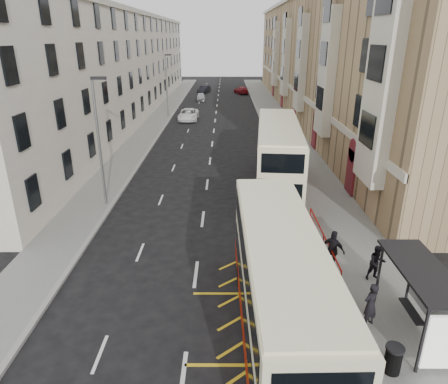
{
  "coord_description": "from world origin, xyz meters",
  "views": [
    {
      "loc": [
        1.37,
        -11.86,
        10.34
      ],
      "look_at": [
        1.29,
        8.35,
        2.4
      ],
      "focal_mm": 32.0,
      "sensor_mm": 36.0,
      "label": 1
    }
  ],
  "objects_px": {
    "double_decker_rear": "(278,157)",
    "white_van": "(188,115)",
    "litter_bin": "(393,359)",
    "car_dark": "(204,89)",
    "street_lamp_far": "(167,82)",
    "car_silver": "(201,97)",
    "street_lamp_near": "(99,136)",
    "double_decker_front": "(279,288)",
    "pedestrian_near": "(370,305)",
    "pedestrian_far": "(333,250)",
    "pedestrian_mid": "(377,263)",
    "bus_shelter": "(429,293)",
    "car_red": "(241,90)"
  },
  "relations": [
    {
      "from": "double_decker_front",
      "to": "pedestrian_near",
      "type": "bearing_deg",
      "value": 9.09
    },
    {
      "from": "double_decker_front",
      "to": "white_van",
      "type": "bearing_deg",
      "value": 98.11
    },
    {
      "from": "street_lamp_far",
      "to": "double_decker_front",
      "type": "height_order",
      "value": "street_lamp_far"
    },
    {
      "from": "double_decker_rear",
      "to": "white_van",
      "type": "relative_size",
      "value": 2.37
    },
    {
      "from": "litter_bin",
      "to": "double_decker_front",
      "type": "bearing_deg",
      "value": 155.38
    },
    {
      "from": "car_silver",
      "to": "litter_bin",
      "type": "bearing_deg",
      "value": -83.6
    },
    {
      "from": "litter_bin",
      "to": "car_dark",
      "type": "distance_m",
      "value": 69.58
    },
    {
      "from": "double_decker_rear",
      "to": "car_red",
      "type": "relative_size",
      "value": 2.71
    },
    {
      "from": "street_lamp_near",
      "to": "car_silver",
      "type": "height_order",
      "value": "street_lamp_near"
    },
    {
      "from": "pedestrian_mid",
      "to": "pedestrian_far",
      "type": "height_order",
      "value": "pedestrian_far"
    },
    {
      "from": "bus_shelter",
      "to": "pedestrian_far",
      "type": "xyz_separation_m",
      "value": [
        -1.99,
        4.72,
        -1.03
      ]
    },
    {
      "from": "double_decker_rear",
      "to": "pedestrian_far",
      "type": "relative_size",
      "value": 6.4
    },
    {
      "from": "bus_shelter",
      "to": "car_dark",
      "type": "bearing_deg",
      "value": 99.38
    },
    {
      "from": "street_lamp_far",
      "to": "double_decker_rear",
      "type": "bearing_deg",
      "value": -67.36
    },
    {
      "from": "double_decker_front",
      "to": "car_dark",
      "type": "xyz_separation_m",
      "value": [
        -6.03,
        67.3,
        -1.54
      ]
    },
    {
      "from": "street_lamp_near",
      "to": "white_van",
      "type": "xyz_separation_m",
      "value": [
        2.86,
        28.3,
        -3.91
      ]
    },
    {
      "from": "street_lamp_near",
      "to": "car_red",
      "type": "bearing_deg",
      "value": 78.79
    },
    {
      "from": "double_decker_front",
      "to": "double_decker_rear",
      "type": "relative_size",
      "value": 0.89
    },
    {
      "from": "pedestrian_far",
      "to": "white_van",
      "type": "distance_m",
      "value": 37.29
    },
    {
      "from": "street_lamp_far",
      "to": "car_silver",
      "type": "distance_m",
      "value": 16.01
    },
    {
      "from": "bus_shelter",
      "to": "street_lamp_near",
      "type": "distance_m",
      "value": 19.38
    },
    {
      "from": "pedestrian_mid",
      "to": "car_silver",
      "type": "relative_size",
      "value": 0.44
    },
    {
      "from": "street_lamp_near",
      "to": "litter_bin",
      "type": "xyz_separation_m",
      "value": [
        13.13,
        -13.88,
        -3.97
      ]
    },
    {
      "from": "double_decker_front",
      "to": "street_lamp_near",
      "type": "bearing_deg",
      "value": 126.74
    },
    {
      "from": "pedestrian_far",
      "to": "car_silver",
      "type": "relative_size",
      "value": 0.51
    },
    {
      "from": "double_decker_front",
      "to": "litter_bin",
      "type": "distance_m",
      "value": 4.2
    },
    {
      "from": "car_red",
      "to": "street_lamp_near",
      "type": "bearing_deg",
      "value": 62.4
    },
    {
      "from": "pedestrian_near",
      "to": "pedestrian_mid",
      "type": "bearing_deg",
      "value": -143.44
    },
    {
      "from": "car_red",
      "to": "pedestrian_near",
      "type": "bearing_deg",
      "value": 75.74
    },
    {
      "from": "pedestrian_near",
      "to": "car_silver",
      "type": "xyz_separation_m",
      "value": [
        -9.59,
        56.7,
        -0.41
      ]
    },
    {
      "from": "car_dark",
      "to": "double_decker_front",
      "type": "bearing_deg",
      "value": -69.27
    },
    {
      "from": "street_lamp_near",
      "to": "car_red",
      "type": "distance_m",
      "value": 55.06
    },
    {
      "from": "bus_shelter",
      "to": "street_lamp_far",
      "type": "height_order",
      "value": "street_lamp_far"
    },
    {
      "from": "bus_shelter",
      "to": "litter_bin",
      "type": "xyz_separation_m",
      "value": [
        -1.57,
        -1.48,
        -1.47
      ]
    },
    {
      "from": "pedestrian_far",
      "to": "car_silver",
      "type": "xyz_separation_m",
      "value": [
        -9.18,
        52.76,
        -0.47
      ]
    },
    {
      "from": "double_decker_rear",
      "to": "car_dark",
      "type": "relative_size",
      "value": 2.97
    },
    {
      "from": "street_lamp_near",
      "to": "double_decker_front",
      "type": "distance_m",
      "value": 15.74
    },
    {
      "from": "pedestrian_far",
      "to": "car_dark",
      "type": "distance_m",
      "value": 63.38
    },
    {
      "from": "street_lamp_far",
      "to": "car_dark",
      "type": "relative_size",
      "value": 1.93
    },
    {
      "from": "double_decker_rear",
      "to": "litter_bin",
      "type": "bearing_deg",
      "value": -78.83
    },
    {
      "from": "pedestrian_near",
      "to": "car_dark",
      "type": "xyz_separation_m",
      "value": [
        -9.56,
        66.65,
        -0.37
      ]
    },
    {
      "from": "double_decker_front",
      "to": "litter_bin",
      "type": "relative_size",
      "value": 11.04
    },
    {
      "from": "double_decker_rear",
      "to": "white_van",
      "type": "bearing_deg",
      "value": 113.48
    },
    {
      "from": "pedestrian_mid",
      "to": "car_dark",
      "type": "xyz_separation_m",
      "value": [
        -10.87,
        63.62,
        -0.29
      ]
    },
    {
      "from": "white_van",
      "to": "car_dark",
      "type": "distance_m",
      "value": 26.76
    },
    {
      "from": "litter_bin",
      "to": "white_van",
      "type": "relative_size",
      "value": 0.19
    },
    {
      "from": "street_lamp_near",
      "to": "car_red",
      "type": "relative_size",
      "value": 1.76
    },
    {
      "from": "car_silver",
      "to": "street_lamp_near",
      "type": "bearing_deg",
      "value": -97.32
    },
    {
      "from": "street_lamp_near",
      "to": "double_decker_front",
      "type": "height_order",
      "value": "street_lamp_near"
    },
    {
      "from": "street_lamp_far",
      "to": "double_decker_rear",
      "type": "relative_size",
      "value": 0.65
    }
  ]
}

